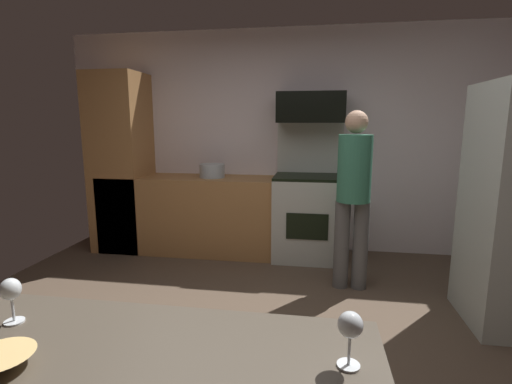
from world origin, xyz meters
The scene contains 11 objects.
ground_plane centered at (0.00, 0.00, -0.01)m, with size 5.20×4.80×0.02m, color brown.
wall_back centered at (0.00, 2.34, 1.30)m, with size 5.20×0.12×2.60m, color silver.
lower_cabinet_run centered at (-0.90, 1.98, 0.45)m, with size 2.40×0.60×0.90m, color #A97544.
cabinet_column centered at (-1.90, 1.98, 1.05)m, with size 0.60×0.60×2.10m, color #A97544.
oven_range centered at (0.34, 1.97, 0.52)m, with size 0.76×0.65×1.53m.
microwave centered at (0.34, 2.06, 1.69)m, with size 0.74×0.38×0.33m, color black.
person_cook centered at (0.76, 1.20, 0.91)m, with size 0.31×0.30×1.63m.
mixing_bowl_large centered at (-0.36, -1.49, 0.92)m, with size 0.17×0.17×0.04m, color #EBC378.
wine_glass_near centered at (-0.51, -1.28, 1.00)m, with size 0.06×0.06×0.15m.
wine_glass_extra centered at (0.52, -1.34, 1.01)m, with size 0.06×0.06×0.15m.
stock_pot centered at (-0.77, 1.98, 0.98)m, with size 0.29×0.29×0.16m, color #B0BEC8.
Camera 1 is at (0.42, -2.25, 1.52)m, focal length 26.54 mm.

